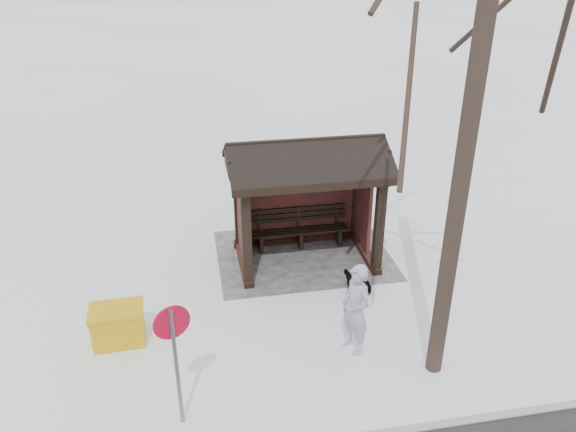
# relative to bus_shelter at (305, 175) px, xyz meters

# --- Properties ---
(ground) EXTENTS (120.00, 120.00, 0.00)m
(ground) POSITION_rel_bus_shelter_xyz_m (0.00, 0.16, -2.17)
(ground) COLOR white
(ground) RESTS_ON ground
(trampled_patch) EXTENTS (4.20, 3.20, 0.02)m
(trampled_patch) POSITION_rel_bus_shelter_xyz_m (0.00, -0.04, -2.16)
(trampled_patch) COLOR gray
(trampled_patch) RESTS_ON ground
(bus_shelter) EXTENTS (3.60, 2.40, 3.09)m
(bus_shelter) POSITION_rel_bus_shelter_xyz_m (0.00, 0.00, 0.00)
(bus_shelter) COLOR #371C14
(bus_shelter) RESTS_ON ground
(tree_near) EXTENTS (3.42, 3.42, 9.03)m
(tree_near) POSITION_rel_bus_shelter_xyz_m (-1.50, 4.36, 3.99)
(tree_near) COLOR black
(tree_near) RESTS_ON ground
(pedestrian) EXTENTS (0.65, 0.78, 1.84)m
(pedestrian) POSITION_rel_bus_shelter_xyz_m (-0.21, 3.59, -1.25)
(pedestrian) COLOR #A194AE
(pedestrian) RESTS_ON ground
(dog) EXTENTS (0.71, 0.53, 0.55)m
(dog) POSITION_rel_bus_shelter_xyz_m (-0.83, 1.77, -1.89)
(dog) COLOR black
(dog) RESTS_ON ground
(grit_bin) EXTENTS (1.03, 0.73, 0.77)m
(grit_bin) POSITION_rel_bus_shelter_xyz_m (4.19, 2.54, -1.77)
(grit_bin) COLOR #BF900B
(grit_bin) RESTS_ON ground
(road_sign) EXTENTS (0.55, 0.22, 2.25)m
(road_sign) POSITION_rel_bus_shelter_xyz_m (3.03, 4.78, -0.53)
(road_sign) COLOR slate
(road_sign) RESTS_ON ground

